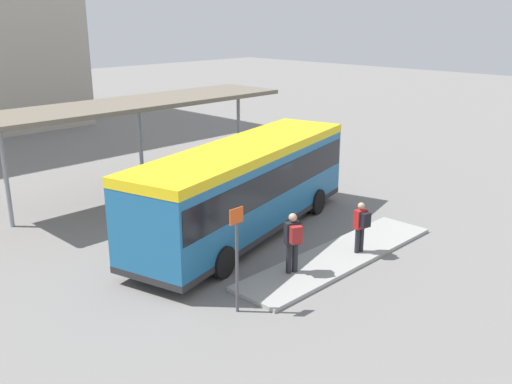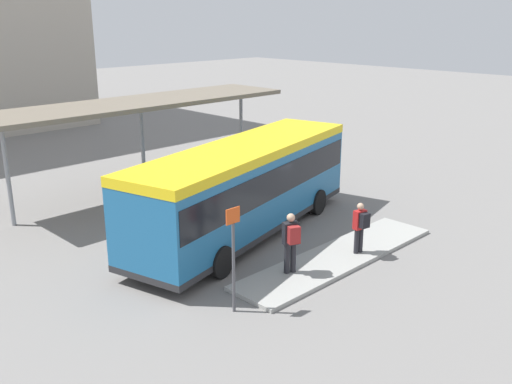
% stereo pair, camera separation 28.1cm
% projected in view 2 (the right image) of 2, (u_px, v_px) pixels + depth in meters
% --- Properties ---
extents(ground_plane, '(120.00, 120.00, 0.00)m').
position_uv_depth(ground_plane, '(245.00, 234.00, 19.73)').
color(ground_plane, slate).
extents(curb_island, '(7.92, 1.80, 0.12)m').
position_uv_depth(curb_island, '(338.00, 257.00, 17.72)').
color(curb_island, '#9E9E99').
rests_on(curb_island, ground_plane).
extents(city_bus, '(10.68, 4.95, 3.14)m').
position_uv_depth(city_bus, '(245.00, 183.00, 19.19)').
color(city_bus, '#1E6093').
rests_on(city_bus, ground_plane).
extents(pedestrian_waiting, '(0.53, 0.57, 1.81)m').
position_uv_depth(pedestrian_waiting, '(291.00, 240.00, 16.19)').
color(pedestrian_waiting, '#232328').
rests_on(pedestrian_waiting, curb_island).
extents(pedestrian_companion, '(0.43, 0.47, 1.64)m').
position_uv_depth(pedestrian_companion, '(360.00, 225.00, 17.60)').
color(pedestrian_companion, '#232328').
rests_on(pedestrian_companion, curb_island).
extents(bicycle_orange, '(0.48, 1.68, 0.73)m').
position_uv_depth(bicycle_orange, '(307.00, 168.00, 26.79)').
color(bicycle_orange, black).
rests_on(bicycle_orange, ground_plane).
extents(bicycle_black, '(0.48, 1.76, 0.76)m').
position_uv_depth(bicycle_black, '(299.00, 164.00, 27.48)').
color(bicycle_black, black).
rests_on(bicycle_black, ground_plane).
extents(bicycle_white, '(0.48, 1.56, 0.67)m').
position_uv_depth(bicycle_white, '(288.00, 162.00, 28.06)').
color(bicycle_white, black).
rests_on(bicycle_white, ground_plane).
extents(bicycle_yellow, '(0.48, 1.67, 0.72)m').
position_uv_depth(bicycle_yellow, '(275.00, 159.00, 28.44)').
color(bicycle_yellow, black).
rests_on(bicycle_yellow, ground_plane).
extents(station_shelter, '(13.27, 3.31, 3.92)m').
position_uv_depth(station_shelter, '(140.00, 104.00, 23.24)').
color(station_shelter, '#706656').
rests_on(station_shelter, ground_plane).
extents(potted_planter_near_shelter, '(0.83, 0.83, 1.19)m').
position_uv_depth(potted_planter_near_shelter, '(226.00, 180.00, 23.93)').
color(potted_planter_near_shelter, slate).
rests_on(potted_planter_near_shelter, ground_plane).
extents(platform_sign, '(0.44, 0.08, 2.80)m').
position_uv_depth(platform_sign, '(233.00, 255.00, 14.14)').
color(platform_sign, '#4C4C51').
rests_on(platform_sign, ground_plane).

